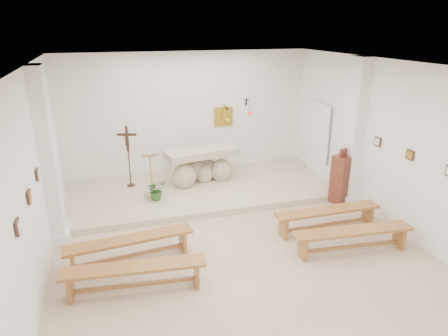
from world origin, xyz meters
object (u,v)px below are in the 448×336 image
object	(u,v)px
altar	(201,168)
crucifix_stand	(128,152)
bench_left_second	(134,272)
bench_right_front	(327,214)
bench_left_front	(130,244)
donation_pedestal	(340,179)
bench_right_second	(353,235)
lectern	(151,174)

from	to	relation	value
altar	crucifix_stand	xyz separation A→B (m)	(-1.86, 0.21, 0.55)
crucifix_stand	bench_left_second	xyz separation A→B (m)	(-0.29, -4.34, -0.71)
crucifix_stand	bench_right_front	xyz separation A→B (m)	(3.81, -3.41, -0.71)
altar	bench_left_second	xyz separation A→B (m)	(-2.15, -4.13, -0.16)
bench_left_front	bench_right_front	xyz separation A→B (m)	(4.10, 0.00, 0.00)
altar	bench_left_front	world-z (taller)	altar
donation_pedestal	bench_right_second	world-z (taller)	donation_pedestal
bench_left_front	bench_right_second	distance (m)	4.21
lectern	bench_right_front	distance (m)	4.27
crucifix_stand	bench_left_front	size ratio (longest dim) A/B	0.68
crucifix_stand	bench_left_front	distance (m)	3.50
lectern	donation_pedestal	world-z (taller)	donation_pedestal
altar	bench_right_front	size ratio (longest dim) A/B	0.86
crucifix_stand	bench_right_second	distance (m)	5.82
altar	crucifix_stand	bearing A→B (deg)	164.33
bench_right_front	bench_left_second	world-z (taller)	same
donation_pedestal	bench_right_second	distance (m)	2.37
bench_left_front	bench_left_second	xyz separation A→B (m)	(0.00, -0.93, 0.00)
bench_right_front	bench_left_second	bearing A→B (deg)	-166.83
lectern	donation_pedestal	bearing A→B (deg)	-22.37
crucifix_stand	donation_pedestal	world-z (taller)	crucifix_stand
donation_pedestal	bench_left_second	xyz separation A→B (m)	(-5.15, -2.12, -0.24)
altar	lectern	xyz separation A→B (m)	(-1.40, -0.58, 0.19)
altar	donation_pedestal	size ratio (longest dim) A/B	1.45
crucifix_stand	donation_pedestal	xyz separation A→B (m)	(4.86, -2.22, -0.47)
bench_left_second	donation_pedestal	bearing A→B (deg)	28.64
lectern	donation_pedestal	distance (m)	4.63
altar	donation_pedestal	bearing A→B (deg)	-43.18
bench_left_front	lectern	bearing A→B (deg)	68.22
altar	crucifix_stand	world-z (taller)	crucifix_stand
bench_left_second	bench_right_second	world-z (taller)	same
donation_pedestal	bench_left_front	bearing A→B (deg)	171.55
bench_right_front	bench_right_second	bearing A→B (deg)	-89.58
lectern	bench_left_second	xyz separation A→B (m)	(-0.75, -3.56, -0.35)
lectern	bench_right_second	size ratio (longest dim) A/B	0.49
lectern	bench_left_front	distance (m)	2.76
crucifix_stand	bench_right_front	distance (m)	5.17
bench_left_second	crucifix_stand	bearing A→B (deg)	92.47
bench_right_second	lectern	bearing A→B (deg)	138.87
lectern	donation_pedestal	xyz separation A→B (m)	(4.40, -1.44, -0.11)
donation_pedestal	bench_right_second	xyz separation A→B (m)	(-1.05, -2.12, -0.24)
altar	bench_right_front	bearing A→B (deg)	-67.91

